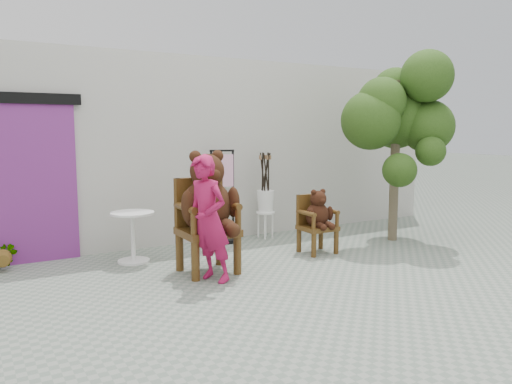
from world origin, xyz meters
The scene contains 11 objects.
ground_plane centered at (0.00, 0.00, 0.00)m, with size 60.00×60.00×0.00m, color gray.
back_wall centered at (0.00, 3.10, 1.50)m, with size 9.00×1.00×3.00m, color #B8B4AC.
doorway centered at (-3.00, 2.58, 1.16)m, with size 1.40×0.11×2.33m.
chair_big centered at (-1.12, 0.91, 0.88)m, with size 0.78×0.83×1.58m.
chair_small centered at (0.73, 1.03, 0.56)m, with size 0.50×0.52×0.96m.
person centered at (-1.29, 0.48, 0.77)m, with size 0.56×0.37×1.54m, color #A41446.
cafe_table centered at (-1.81, 1.88, 0.44)m, with size 0.60×0.60×0.70m.
display_stand centered at (-0.19, 2.35, 0.58)m, with size 0.51×0.43×1.51m.
stool_bucket centered at (0.59, 2.29, 0.64)m, with size 0.32×0.32×1.45m.
tree centered at (2.40, 1.08, 2.08)m, with size 1.88×1.69×3.07m.
potted_plant centered at (-3.40, 2.35, 0.20)m, with size 0.36×0.31×0.40m, color black.
Camera 1 is at (-3.74, -4.83, 1.83)m, focal length 35.00 mm.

